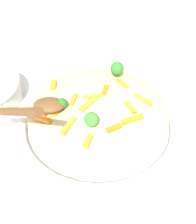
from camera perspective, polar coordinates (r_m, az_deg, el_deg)
name	(u,v)px	position (r m, az deg, el deg)	size (l,w,h in m)	color
ground_plane	(98,132)	(0.59, 0.00, -4.08)	(2.40, 2.40, 0.00)	silver
serving_bowl	(98,125)	(0.57, 0.00, -2.63)	(0.32, 0.32, 0.04)	silver
pasta_mound	(98,109)	(0.54, 0.00, 0.64)	(0.28, 0.26, 0.06)	#DBC689
carrot_piece_0	(122,84)	(0.56, 5.01, 5.75)	(0.03, 0.01, 0.01)	orange
carrot_piece_1	(48,104)	(0.52, -10.20, 1.63)	(0.03, 0.01, 0.01)	orange
carrot_piece_2	(105,90)	(0.53, 1.48, 4.47)	(0.03, 0.01, 0.01)	orange
carrot_piece_3	(74,100)	(0.52, -5.02, 2.57)	(0.03, 0.01, 0.01)	orange
carrot_piece_4	(88,104)	(0.50, -2.00, 1.66)	(0.04, 0.01, 0.01)	orange
carrot_piece_5	(53,85)	(0.56, -9.15, 5.51)	(0.03, 0.01, 0.01)	orange
carrot_piece_6	(143,101)	(0.53, 9.31, 2.31)	(0.04, 0.01, 0.01)	orange
carrot_piece_7	(69,126)	(0.47, -6.08, -2.87)	(0.04, 0.01, 0.01)	orange
carrot_piece_8	(114,128)	(0.47, 3.34, -3.33)	(0.03, 0.01, 0.01)	orange
carrot_piece_9	(130,107)	(0.51, 6.67, 0.94)	(0.03, 0.01, 0.01)	orange
carrot_piece_10	(36,113)	(0.51, -12.58, -0.13)	(0.04, 0.01, 0.01)	orange
carrot_piece_11	(42,119)	(0.49, -11.41, -1.34)	(0.03, 0.01, 0.01)	orange
carrot_piece_12	(133,119)	(0.49, 7.13, -1.49)	(0.04, 0.01, 0.01)	orange
carrot_piece_13	(93,97)	(0.52, -1.00, 3.01)	(0.04, 0.01, 0.01)	orange
carrot_piece_14	(49,112)	(0.51, -10.06, 0.03)	(0.04, 0.01, 0.01)	orange
carrot_piece_15	(88,141)	(0.45, -2.15, -5.96)	(0.03, 0.01, 0.01)	orange
broccoli_floret_0	(117,69)	(0.57, 3.95, 8.87)	(0.03, 0.03, 0.03)	#296820
broccoli_floret_1	(92,119)	(0.46, -1.33, -1.55)	(0.03, 0.03, 0.03)	#377928
broccoli_floret_2	(62,104)	(0.50, -7.38, 1.70)	(0.02, 0.02, 0.02)	#205B1C
serving_spoon	(33,107)	(0.47, -13.31, 0.92)	(0.15, 0.15, 0.11)	brown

